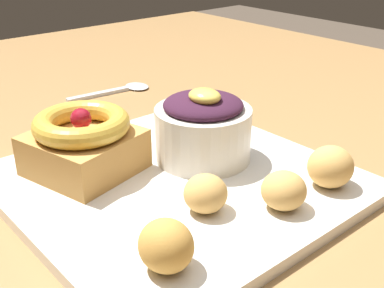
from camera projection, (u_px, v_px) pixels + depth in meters
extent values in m
cube|color=olive|center=(329.00, 181.00, 0.52)|extent=(1.58, 0.98, 0.04)
cylinder|color=olive|center=(190.00, 158.00, 1.39)|extent=(0.07, 0.07, 0.69)
cube|color=white|center=(176.00, 182.00, 0.47)|extent=(0.29, 0.29, 0.01)
cube|color=#C68E47|center=(84.00, 152.00, 0.47)|extent=(0.11, 0.11, 0.04)
torus|color=gold|center=(81.00, 124.00, 0.46)|extent=(0.11, 0.11, 0.02)
sphere|color=maroon|center=(81.00, 119.00, 0.45)|extent=(0.02, 0.02, 0.02)
cylinder|color=silver|center=(203.00, 134.00, 0.49)|extent=(0.10, 0.10, 0.05)
ellipsoid|color=#38192D|center=(203.00, 105.00, 0.48)|extent=(0.08, 0.08, 0.02)
ellipsoid|color=#E5CC56|center=(205.00, 96.00, 0.46)|extent=(0.03, 0.03, 0.01)
ellipsoid|color=tan|center=(206.00, 193.00, 0.40)|extent=(0.04, 0.04, 0.03)
ellipsoid|color=gold|center=(166.00, 246.00, 0.33)|extent=(0.04, 0.04, 0.04)
ellipsoid|color=tan|center=(330.00, 167.00, 0.44)|extent=(0.04, 0.04, 0.04)
ellipsoid|color=tan|center=(284.00, 190.00, 0.41)|extent=(0.04, 0.04, 0.03)
cube|color=silver|center=(98.00, 94.00, 0.71)|extent=(0.02, 0.10, 0.00)
ellipsoid|color=silver|center=(137.00, 86.00, 0.74)|extent=(0.04, 0.03, 0.00)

